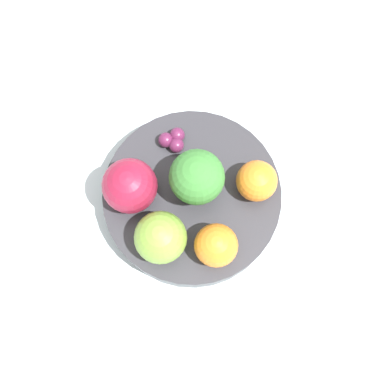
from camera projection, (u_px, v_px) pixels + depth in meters
ground_plane at (192, 206)px, 0.66m from camera, size 6.00×6.00×0.00m
table_surface at (192, 204)px, 0.65m from camera, size 1.20×1.20×0.02m
bowl at (192, 198)px, 0.62m from camera, size 0.20×0.20×0.04m
broccoli at (197, 177)px, 0.57m from camera, size 0.06×0.06×0.07m
apple_red at (160, 237)px, 0.56m from camera, size 0.06×0.06×0.06m
apple_green at (130, 186)px, 0.58m from camera, size 0.06×0.06×0.06m
orange_front at (216, 245)px, 0.57m from camera, size 0.05×0.05×0.05m
orange_back at (257, 181)px, 0.58m from camera, size 0.05×0.05×0.05m
grape_cluster at (173, 140)px, 0.61m from camera, size 0.03×0.03×0.02m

